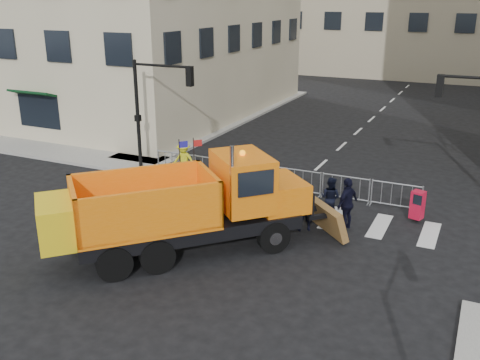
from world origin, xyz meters
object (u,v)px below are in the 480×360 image
at_px(cop_a, 305,206).
at_px(cop_b, 330,198).
at_px(worker, 184,160).
at_px(newspaper_box, 417,205).
at_px(cop_c, 347,204).
at_px(plow_truck, 181,205).

height_order(cop_a, cop_b, cop_a).
distance_m(worker, newspaper_box, 10.53).
relative_size(cop_a, worker, 1.09).
bearing_deg(cop_b, cop_c, 150.22).
relative_size(cop_b, newspaper_box, 1.53).
bearing_deg(newspaper_box, plow_truck, -119.88).
bearing_deg(worker, plow_truck, -62.71).
height_order(cop_c, worker, cop_c).
height_order(worker, newspaper_box, worker).
bearing_deg(cop_b, plow_truck, 64.37).
distance_m(plow_truck, cop_a, 4.72).
height_order(cop_a, cop_c, cop_c).
distance_m(cop_c, newspaper_box, 2.90).
bearing_deg(plow_truck, cop_b, 7.72).
bearing_deg(cop_c, cop_b, -110.99).
relative_size(cop_a, cop_b, 1.14).
xyz_separation_m(worker, newspaper_box, (10.52, -0.30, -0.32)).
distance_m(plow_truck, newspaper_box, 9.14).
height_order(cop_b, newspaper_box, cop_b).
xyz_separation_m(cop_a, cop_b, (0.53, 1.54, -0.12)).
bearing_deg(worker, cop_a, -26.08).
bearing_deg(plow_truck, cop_a, 1.80).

